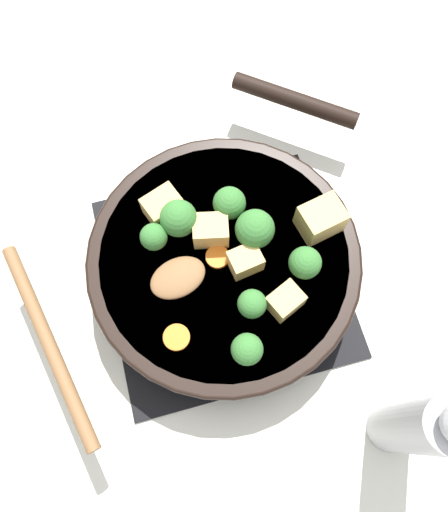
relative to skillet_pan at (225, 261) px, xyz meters
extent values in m
plane|color=silver|center=(0.00, 0.00, -0.06)|extent=(2.40, 2.40, 0.00)
cube|color=black|center=(0.00, 0.00, -0.05)|extent=(0.31, 0.31, 0.01)
torus|color=black|center=(0.00, 0.00, -0.04)|extent=(0.24, 0.24, 0.01)
cube|color=black|center=(0.00, 0.00, -0.04)|extent=(0.01, 0.23, 0.01)
cube|color=black|center=(0.00, 0.00, -0.04)|extent=(0.23, 0.01, 0.01)
cylinder|color=black|center=(0.00, 0.00, 0.00)|extent=(0.33, 0.33, 0.06)
cylinder|color=#5B3316|center=(0.00, 0.00, 0.00)|extent=(0.30, 0.30, 0.05)
torus|color=black|center=(0.00, 0.00, 0.02)|extent=(0.34, 0.34, 0.01)
cylinder|color=black|center=(0.20, -0.15, 0.01)|extent=(0.13, 0.16, 0.02)
ellipsoid|color=brown|center=(-0.02, 0.06, 0.03)|extent=(0.06, 0.08, 0.01)
cylinder|color=brown|center=(-0.05, 0.22, 0.03)|extent=(0.25, 0.08, 0.02)
cube|color=tan|center=(-0.02, -0.02, 0.04)|extent=(0.03, 0.04, 0.03)
cube|color=tan|center=(0.07, 0.06, 0.04)|extent=(0.05, 0.05, 0.03)
cube|color=tan|center=(0.01, -0.12, 0.04)|extent=(0.05, 0.06, 0.04)
cube|color=tan|center=(0.03, 0.01, 0.04)|extent=(0.04, 0.05, 0.03)
cube|color=tan|center=(-0.08, -0.05, 0.04)|extent=(0.04, 0.05, 0.03)
cylinder|color=#709956|center=(0.05, -0.02, 0.03)|extent=(0.01, 0.01, 0.01)
sphere|color=#387533|center=(0.05, -0.02, 0.05)|extent=(0.04, 0.04, 0.04)
cylinder|color=#709956|center=(-0.04, -0.08, 0.03)|extent=(0.01, 0.01, 0.01)
sphere|color=#387533|center=(-0.04, -0.08, 0.05)|extent=(0.04, 0.04, 0.04)
cylinder|color=#709956|center=(0.05, 0.04, 0.03)|extent=(0.01, 0.01, 0.01)
sphere|color=#387533|center=(0.05, 0.04, 0.05)|extent=(0.05, 0.05, 0.05)
cylinder|color=#709956|center=(0.01, -0.04, 0.03)|extent=(0.01, 0.01, 0.01)
sphere|color=#387533|center=(0.01, -0.04, 0.05)|extent=(0.05, 0.05, 0.05)
cylinder|color=#709956|center=(0.03, 0.08, 0.03)|extent=(0.01, 0.01, 0.01)
sphere|color=#387533|center=(0.03, 0.08, 0.05)|extent=(0.03, 0.03, 0.03)
cylinder|color=#709956|center=(-0.12, 0.01, 0.03)|extent=(0.01, 0.01, 0.01)
sphere|color=#387533|center=(-0.12, 0.01, 0.05)|extent=(0.04, 0.04, 0.04)
cylinder|color=#709956|center=(-0.07, -0.01, 0.03)|extent=(0.01, 0.01, 0.01)
sphere|color=#387533|center=(-0.07, -0.01, 0.05)|extent=(0.03, 0.03, 0.03)
cylinder|color=orange|center=(0.00, 0.01, 0.03)|extent=(0.03, 0.03, 0.01)
cylinder|color=orange|center=(-0.08, 0.08, 0.03)|extent=(0.03, 0.03, 0.01)
cylinder|color=#B2B2B7|center=(-0.24, -0.14, 0.04)|extent=(0.05, 0.05, 0.19)
camera|label=1|loc=(-0.20, 0.05, 0.59)|focal=35.00mm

